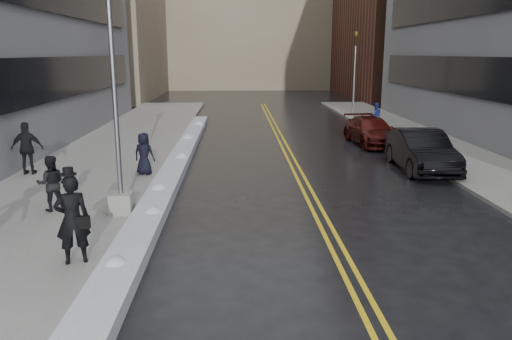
{
  "coord_description": "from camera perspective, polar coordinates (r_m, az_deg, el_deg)",
  "views": [
    {
      "loc": [
        0.06,
        -11.97,
        4.69
      ],
      "look_at": [
        0.62,
        2.4,
        1.3
      ],
      "focal_mm": 35.0,
      "sensor_mm": 36.0,
      "label": 1
    }
  ],
  "objects": [
    {
      "name": "car_black",
      "position": [
        21.25,
        18.33,
        2.11
      ],
      "size": [
        1.93,
        5.08,
        1.66
      ],
      "primitive_type": "imported",
      "rotation": [
        0.0,
        0.0,
        -0.04
      ],
      "color": "black",
      "rests_on": "ground"
    },
    {
      "name": "ground",
      "position": [
        12.85,
        -2.37,
        -8.14
      ],
      "size": [
        160.0,
        160.0,
        0.0
      ],
      "primitive_type": "plane",
      "color": "black",
      "rests_on": "ground"
    },
    {
      "name": "pedestrian_east",
      "position": [
        31.41,
        13.49,
        6.05
      ],
      "size": [
        0.8,
        0.63,
        1.59
      ],
      "primitive_type": "imported",
      "rotation": [
        0.0,
        0.0,
        3.18
      ],
      "color": "navy",
      "rests_on": "sidewalk_east"
    },
    {
      "name": "sidewalk_west",
      "position": [
        23.19,
        -16.68,
        1.22
      ],
      "size": [
        5.5,
        50.0,
        0.15
      ],
      "primitive_type": "cube",
      "color": "gray",
      "rests_on": "ground"
    },
    {
      "name": "car_maroon",
      "position": [
        26.84,
        13.03,
        4.37
      ],
      "size": [
        2.3,
        4.95,
        1.4
      ],
      "primitive_type": "imported",
      "rotation": [
        0.0,
        0.0,
        0.07
      ],
      "color": "#3E0B09",
      "rests_on": "ground"
    },
    {
      "name": "pedestrian_fedora",
      "position": [
        11.62,
        -20.26,
        -5.33
      ],
      "size": [
        0.85,
        0.7,
        2.0
      ],
      "primitive_type": "imported",
      "rotation": [
        0.0,
        0.0,
        3.49
      ],
      "color": "black",
      "rests_on": "sidewalk_west"
    },
    {
      "name": "snow_ridge",
      "position": [
        20.63,
        -9.15,
        0.44
      ],
      "size": [
        0.9,
        30.0,
        0.34
      ],
      "primitive_type": "cube",
      "color": "silver",
      "rests_on": "ground"
    },
    {
      "name": "fire_hydrant",
      "position": [
        24.07,
        19.64,
        2.58
      ],
      "size": [
        0.26,
        0.26,
        0.73
      ],
      "color": "maroon",
      "rests_on": "sidewalk_east"
    },
    {
      "name": "pedestrian_c",
      "position": [
        19.39,
        -12.67,
        1.83
      ],
      "size": [
        0.89,
        0.7,
        1.61
      ],
      "primitive_type": "imported",
      "rotation": [
        0.0,
        0.0,
        2.88
      ],
      "color": "black",
      "rests_on": "sidewalk_west"
    },
    {
      "name": "lane_line_right",
      "position": [
        22.61,
        4.41,
        1.26
      ],
      "size": [
        0.12,
        50.0,
        0.01
      ],
      "primitive_type": "cube",
      "color": "gold",
      "rests_on": "ground"
    },
    {
      "name": "building_far",
      "position": [
        72.27,
        -0.7,
        18.27
      ],
      "size": [
        36.0,
        16.0,
        22.0
      ],
      "primitive_type": "cube",
      "color": "gray",
      "rests_on": "ground"
    },
    {
      "name": "lamppost",
      "position": [
        14.53,
        -15.61,
        4.24
      ],
      "size": [
        0.65,
        0.65,
        7.62
      ],
      "color": "gray",
      "rests_on": "sidewalk_west"
    },
    {
      "name": "building_west_far",
      "position": [
        58.25,
        -18.52,
        16.85
      ],
      "size": [
        14.0,
        22.0,
        18.0
      ],
      "primitive_type": "cube",
      "color": "gray",
      "rests_on": "ground"
    },
    {
      "name": "sidewalk_east",
      "position": [
        24.55,
        21.72,
        1.48
      ],
      "size": [
        4.0,
        50.0,
        0.15
      ],
      "primitive_type": "cube",
      "color": "gray",
      "rests_on": "ground"
    },
    {
      "name": "traffic_signal",
      "position": [
        36.97,
        11.2,
        11.02
      ],
      "size": [
        0.16,
        0.2,
        6.0
      ],
      "color": "gray",
      "rests_on": "sidewalk_east"
    },
    {
      "name": "pedestrian_d",
      "position": [
        20.81,
        -24.67,
        2.26
      ],
      "size": [
        1.2,
        0.55,
        2.01
      ],
      "primitive_type": "imported",
      "rotation": [
        0.0,
        0.0,
        3.19
      ],
      "color": "black",
      "rests_on": "sidewalk_west"
    },
    {
      "name": "lane_line_left",
      "position": [
        22.58,
        3.65,
        1.26
      ],
      "size": [
        0.12,
        50.0,
        0.01
      ],
      "primitive_type": "cube",
      "color": "gold",
      "rests_on": "ground"
    },
    {
      "name": "pedestrian_b",
      "position": [
        15.73,
        -22.37,
        -1.42
      ],
      "size": [
        0.95,
        0.83,
        1.65
      ],
      "primitive_type": "imported",
      "rotation": [
        0.0,
        0.0,
        3.44
      ],
      "color": "black",
      "rests_on": "sidewalk_west"
    }
  ]
}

